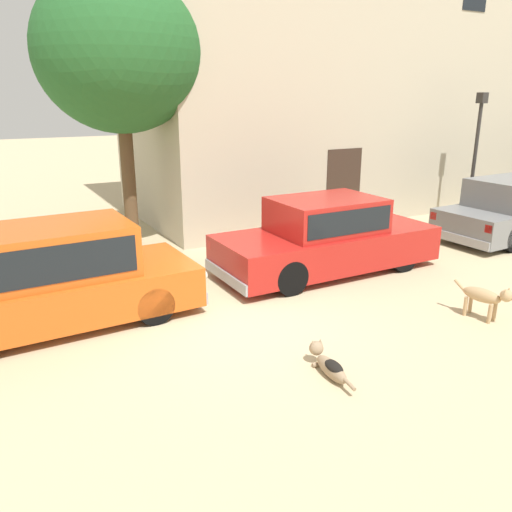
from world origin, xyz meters
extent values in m
plane|color=tan|center=(0.00, 0.00, 0.00)|extent=(80.00, 80.00, 0.00)
cube|color=#D15619|center=(-2.57, 1.11, 0.47)|extent=(4.27, 1.90, 0.65)
cube|color=#D15619|center=(-2.69, 1.11, 1.19)|extent=(2.58, 1.60, 0.77)
cube|color=black|center=(-2.69, 1.11, 1.20)|extent=(2.38, 1.62, 0.54)
cube|color=#999BA0|center=(-0.48, 1.18, 0.26)|extent=(0.17, 1.74, 0.20)
sphere|color=silver|center=(-0.47, 1.88, 0.62)|extent=(0.20, 0.20, 0.20)
sphere|color=silver|center=(-0.43, 0.48, 0.62)|extent=(0.20, 0.20, 0.20)
cylinder|color=black|center=(-1.33, 1.94, 0.30)|extent=(0.61, 0.22, 0.61)
cylinder|color=black|center=(-1.28, 0.37, 0.30)|extent=(0.61, 0.22, 0.61)
cube|color=#AD1E19|center=(2.59, 1.17, 0.49)|extent=(4.52, 1.79, 0.69)
cube|color=#AD1E19|center=(2.54, 1.17, 1.17)|extent=(2.08, 1.53, 0.67)
cube|color=black|center=(2.54, 1.17, 1.18)|extent=(1.92, 1.55, 0.47)
cube|color=#999BA0|center=(4.83, 1.18, 0.26)|extent=(0.13, 1.74, 0.20)
cube|color=#999BA0|center=(0.35, 1.16, 0.26)|extent=(0.13, 1.74, 0.20)
sphere|color=silver|center=(4.85, 1.88, 0.65)|extent=(0.20, 0.20, 0.20)
sphere|color=silver|center=(4.86, 0.47, 0.65)|extent=(0.20, 0.20, 0.20)
cube|color=red|center=(0.35, 1.93, 0.67)|extent=(0.04, 0.18, 0.18)
cube|color=red|center=(0.35, 0.40, 0.67)|extent=(0.04, 0.18, 0.18)
cylinder|color=black|center=(3.94, 1.96, 0.32)|extent=(0.64, 0.20, 0.64)
cylinder|color=black|center=(3.95, 0.39, 0.32)|extent=(0.64, 0.20, 0.64)
cylinder|color=black|center=(1.23, 1.95, 0.32)|extent=(0.64, 0.20, 0.64)
cylinder|color=black|center=(1.23, 0.38, 0.32)|extent=(0.64, 0.20, 0.64)
cube|color=#999BA0|center=(6.17, 0.94, 0.26)|extent=(0.19, 1.71, 0.20)
cube|color=red|center=(6.14, 1.69, 0.65)|extent=(0.05, 0.18, 0.18)
cube|color=red|center=(6.20, 0.19, 0.65)|extent=(0.05, 0.18, 0.18)
cylinder|color=black|center=(7.03, 1.75, 0.33)|extent=(0.67, 0.23, 0.67)
cube|color=#BCB299|center=(7.05, 6.64, 4.60)|extent=(12.98, 5.46, 9.19)
cube|color=#38281E|center=(5.10, 3.91, 1.05)|extent=(1.10, 0.02, 2.10)
cylinder|color=#997F60|center=(0.16, -1.96, 0.03)|extent=(0.11, 0.07, 0.06)
cylinder|color=#997F60|center=(0.27, -1.97, 0.03)|extent=(0.11, 0.07, 0.06)
ellipsoid|color=#997F60|center=(0.18, -2.27, 0.11)|extent=(0.25, 0.68, 0.22)
ellipsoid|color=black|center=(0.18, -2.32, 0.17)|extent=(0.21, 0.38, 0.12)
sphere|color=#997F60|center=(0.22, -1.87, 0.21)|extent=(0.19, 0.19, 0.19)
cone|color=#997F60|center=(0.23, -1.77, 0.20)|extent=(0.12, 0.12, 0.11)
cone|color=#997F60|center=(0.16, -1.86, 0.30)|extent=(0.07, 0.07, 0.09)
cone|color=#997F60|center=(0.28, -1.87, 0.30)|extent=(0.07, 0.07, 0.09)
cylinder|color=#997F60|center=(0.14, -2.68, 0.13)|extent=(0.07, 0.24, 0.07)
cylinder|color=tan|center=(3.49, -2.11, 0.16)|extent=(0.06, 0.06, 0.32)
cylinder|color=tan|center=(3.33, -2.15, 0.16)|extent=(0.06, 0.06, 0.32)
cylinder|color=tan|center=(3.41, -1.72, 0.16)|extent=(0.06, 0.06, 0.32)
cylinder|color=tan|center=(3.24, -1.75, 0.16)|extent=(0.06, 0.06, 0.32)
ellipsoid|color=tan|center=(3.37, -1.93, 0.40)|extent=(0.35, 0.65, 0.22)
sphere|color=tan|center=(3.44, -2.30, 0.50)|extent=(0.19, 0.19, 0.19)
cone|color=tan|center=(3.50, -2.29, 0.58)|extent=(0.08, 0.08, 0.09)
cone|color=tan|center=(3.39, -2.32, 0.58)|extent=(0.08, 0.08, 0.09)
cylinder|color=tan|center=(3.29, -1.55, 0.46)|extent=(0.09, 0.21, 0.17)
cylinder|color=#2D2B28|center=(8.80, 2.86, 1.61)|extent=(0.10, 0.10, 3.22)
cube|color=#2D2B28|center=(8.80, 2.86, 3.36)|extent=(0.22, 0.22, 0.28)
sphere|color=silver|center=(8.80, 2.86, 3.36)|extent=(0.18, 0.18, 0.18)
cylinder|color=brown|center=(-0.37, 4.83, 1.49)|extent=(0.31, 0.31, 2.97)
ellipsoid|color=#235B28|center=(-0.37, 4.83, 4.33)|extent=(3.61, 3.25, 3.43)
camera|label=1|loc=(-3.44, -6.90, 3.44)|focal=36.08mm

